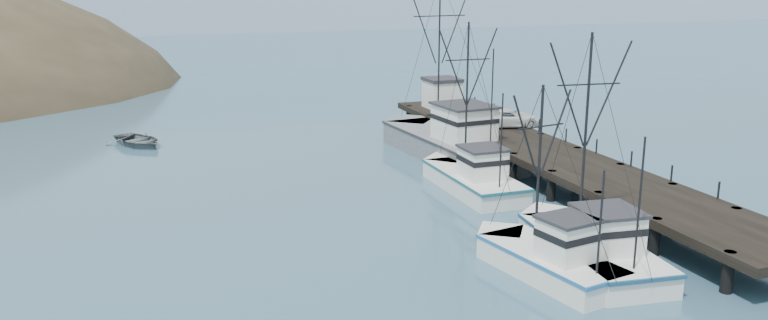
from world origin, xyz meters
TOP-DOWN VIEW (x-y plane):
  - ground at (0.00, 0.00)m, footprint 400.00×400.00m
  - pier at (14.00, 16.00)m, footprint 6.00×44.00m
  - distant_ridge at (10.00, 170.00)m, footprint 360.00×40.00m
  - distant_ridge_far at (-40.00, 185.00)m, footprint 180.00×25.00m
  - trawler_near at (7.64, 1.39)m, footprint 4.86×11.80m
  - trawler_mid at (4.69, 0.61)m, footprint 4.53×9.43m
  - trawler_far at (7.71, 15.02)m, footprint 3.63×11.14m
  - work_vessel at (10.02, 24.03)m, footprint 6.46×17.50m
  - pier_shed at (13.86, 34.00)m, footprint 3.00×3.20m
  - pickup_truck at (15.50, 24.24)m, footprint 5.64×3.43m
  - motorboat at (-13.09, 36.37)m, footprint 6.23×6.94m

SIDE VIEW (x-z plane):
  - ground at x=0.00m, z-range 0.00..0.00m
  - distant_ridge at x=10.00m, z-range -13.00..13.00m
  - distant_ridge_far at x=-40.00m, z-range -9.00..9.00m
  - motorboat at x=-13.09m, z-range -0.59..0.59m
  - trawler_mid at x=4.69m, z-range -3.95..5.59m
  - trawler_near at x=7.64m, z-range -5.09..6.73m
  - trawler_far at x=7.71m, z-range -4.92..6.56m
  - work_vessel at x=10.02m, z-range -5.93..8.39m
  - pier at x=14.00m, z-range 0.69..2.69m
  - pickup_truck at x=15.50m, z-range 2.00..3.46m
  - pier_shed at x=13.86m, z-range 2.02..4.82m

